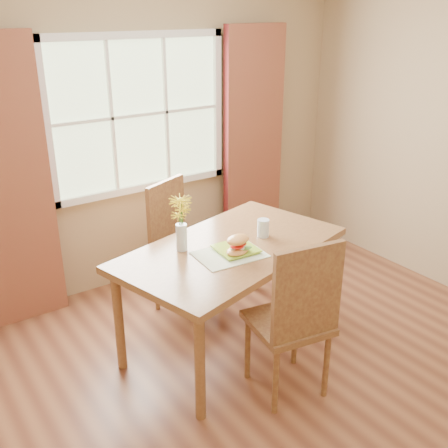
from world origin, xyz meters
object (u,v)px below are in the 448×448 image
dining_table (231,256)px  flower_vase (181,217)px  chair_far (177,240)px  water_glass (263,228)px  croissant_sandwich (238,245)px  chair_near (297,315)px

dining_table → flower_vase: bearing=141.6°
chair_far → water_glass: (0.32, -0.71, 0.27)m
croissant_sandwich → flower_vase: bearing=120.8°
dining_table → chair_far: chair_far is taller
croissant_sandwich → flower_vase: size_ratio=0.50×
dining_table → water_glass: size_ratio=13.79×
chair_far → flower_vase: 0.77m
chair_near → chair_far: (-0.02, 1.42, -0.02)m
dining_table → flower_vase: flower_vase is taller
chair_near → chair_far: bearing=100.8°
chair_far → flower_vase: (-0.28, -0.57, 0.45)m
flower_vase → dining_table: bearing=-23.9°
croissant_sandwich → flower_vase: flower_vase is taller
chair_near → flower_vase: size_ratio=2.82×
chair_far → croissant_sandwich: size_ratio=5.43×
chair_near → croissant_sandwich: chair_near is taller
dining_table → croissant_sandwich: size_ratio=9.12×
chair_far → flower_vase: flower_vase is taller
dining_table → chair_near: bearing=-105.8°
chair_far → dining_table: bearing=-110.3°
dining_table → water_glass: (0.29, 0.00, 0.14)m
chair_far → croissant_sandwich: 0.91m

